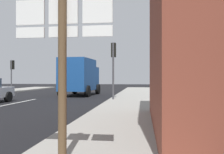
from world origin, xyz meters
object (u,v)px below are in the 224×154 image
(delivery_truck, at_px, (80,76))
(traffic_light_far_left, at_px, (12,69))
(route_sign_post, at_px, (63,48))
(traffic_light_near_right, at_px, (113,58))

(delivery_truck, bearing_deg, traffic_light_far_left, 159.43)
(route_sign_post, distance_m, traffic_light_near_right, 11.51)
(delivery_truck, xyz_separation_m, traffic_light_far_left, (-7.73, 2.90, 0.74))
(traffic_light_far_left, bearing_deg, traffic_light_near_right, -34.08)
(traffic_light_far_left, bearing_deg, delivery_truck, -20.57)
(traffic_light_far_left, bearing_deg, route_sign_post, -58.36)
(delivery_truck, relative_size, route_sign_post, 1.60)
(traffic_light_near_right, bearing_deg, delivery_truck, 126.42)
(delivery_truck, xyz_separation_m, route_sign_post, (3.99, -16.12, 0.35))
(route_sign_post, bearing_deg, delivery_truck, 103.91)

